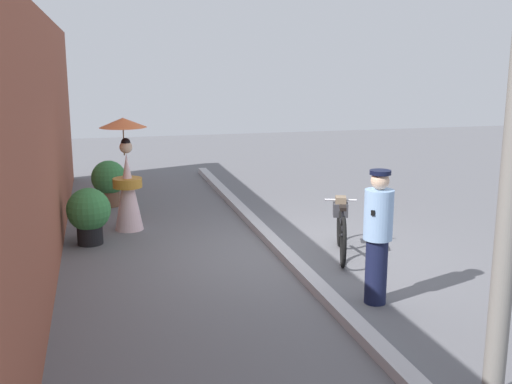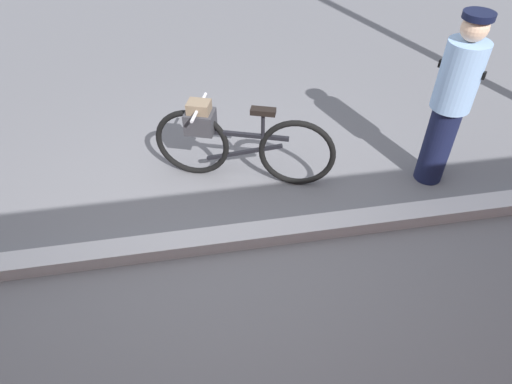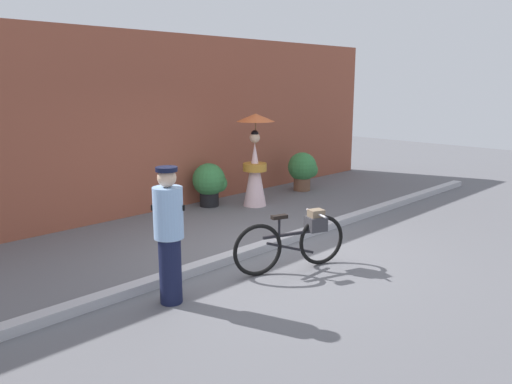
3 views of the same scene
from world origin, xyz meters
name	(u,v)px [view 3 (image 3 of 3)]	position (x,y,z in m)	size (l,w,h in m)	color
ground_plane	(262,251)	(0.00, 0.00, 0.00)	(30.00, 30.00, 0.00)	slate
building_wall	(137,124)	(0.00, 3.38, 1.73)	(14.00, 0.40, 3.47)	brown
sidewalk_curb	(262,247)	(0.00, 0.00, 0.06)	(14.00, 0.20, 0.12)	#B2B2B7
bicycle_near_officer	(296,239)	(-0.21, -0.86, 0.43)	(1.63, 0.67, 0.81)	black
person_officer	(169,232)	(-2.06, -0.53, 0.85)	(0.34, 0.34, 1.61)	#141938
person_with_parasol	(255,161)	(1.97, 2.13, 0.95)	(0.78, 0.78, 1.91)	silver
potted_plant_by_door	(303,169)	(3.84, 2.38, 0.51)	(0.70, 0.68, 0.91)	brown
potted_plant_small	(210,182)	(1.28, 2.75, 0.50)	(0.70, 0.68, 0.90)	black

